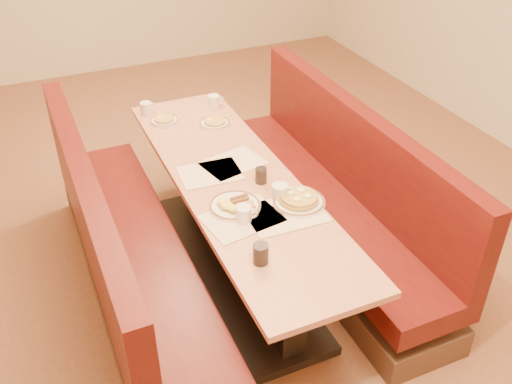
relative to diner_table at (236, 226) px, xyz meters
name	(u,v)px	position (x,y,z in m)	size (l,w,h in m)	color
ground	(237,269)	(0.00, 0.00, -0.37)	(8.00, 8.00, 0.00)	#9E6647
diner_table	(236,226)	(0.00, 0.00, 0.00)	(0.70, 2.50, 0.75)	black
booth_left	(126,257)	(-0.73, 0.00, -0.01)	(0.55, 2.50, 1.05)	#4C3326
booth_right	(332,202)	(0.73, 0.00, -0.01)	(0.55, 2.50, 1.05)	#4C3326
placemat_near_left	(242,218)	(-0.12, -0.40, 0.38)	(0.41, 0.31, 0.00)	beige
placemat_near_right	(285,213)	(0.12, -0.46, 0.38)	(0.44, 0.33, 0.00)	beige
placemat_far_left	(210,173)	(-0.12, 0.12, 0.38)	(0.38, 0.28, 0.00)	beige
placemat_far_right	(233,163)	(0.06, 0.17, 0.38)	(0.38, 0.28, 0.00)	beige
pancake_plate	(299,200)	(0.24, -0.40, 0.40)	(0.31, 0.31, 0.07)	white
eggs_plate	(234,205)	(-0.12, -0.29, 0.39)	(0.30, 0.30, 0.06)	white
extra_plate_mid	(215,122)	(0.14, 0.73, 0.39)	(0.22, 0.22, 0.05)	white
extra_plate_far	(164,120)	(-0.18, 0.92, 0.39)	(0.21, 0.21, 0.04)	white
coffee_mug_a	(280,192)	(0.16, -0.32, 0.43)	(0.13, 0.09, 0.10)	white
coffee_mug_b	(244,214)	(-0.12, -0.43, 0.42)	(0.12, 0.09, 0.09)	white
coffee_mug_c	(214,101)	(0.24, 1.00, 0.43)	(0.13, 0.09, 0.10)	white
coffee_mug_d	(147,108)	(-0.26, 1.10, 0.42)	(0.12, 0.09, 0.09)	white
soda_tumbler_near	(261,254)	(-0.18, -0.78, 0.43)	(0.08, 0.08, 0.11)	black
soda_tumbler_mid	(261,175)	(0.13, -0.10, 0.42)	(0.07, 0.07, 0.10)	black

